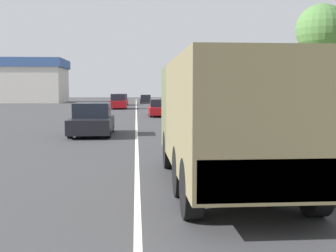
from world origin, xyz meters
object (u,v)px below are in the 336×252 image
Objects in this scene: car_third_ahead at (118,102)px; car_fourth_ahead at (122,100)px; car_nearest_ahead at (92,121)px; car_farthest_ahead at (146,99)px; car_second_ahead at (161,108)px; military_truck at (226,115)px.

car_fourth_ahead is (-0.02, 11.95, -0.03)m from car_third_ahead.
car_nearest_ahead reaches higher than car_farthest_ahead.
car_second_ahead is at bearing -89.27° from car_farthest_ahead.
car_nearest_ahead is at bearing 109.82° from military_truck.
military_truck is 25.54m from car_second_ahead.
car_fourth_ahead is (-4.03, 26.05, 0.10)m from car_second_ahead.
car_farthest_ahead is (-0.44, 34.61, 0.00)m from car_second_ahead.
car_farthest_ahead reaches higher than car_second_ahead.
car_nearest_ahead is at bearing -105.67° from car_second_ahead.
military_truck is 39.83m from car_third_ahead.
military_truck is at bearing -70.18° from car_nearest_ahead.
car_second_ahead is at bearing 89.85° from military_truck.
car_fourth_ahead is (0.02, 40.50, 0.05)m from car_nearest_ahead.
car_nearest_ahead is 0.87× the size of car_third_ahead.
military_truck is at bearing -85.60° from car_fourth_ahead.
car_second_ahead is 0.99× the size of car_fourth_ahead.
car_third_ahead is at bearing 89.91° from car_nearest_ahead.
car_nearest_ahead is 0.88× the size of car_second_ahead.
car_farthest_ahead is (3.62, 49.06, -0.05)m from car_nearest_ahead.
car_third_ahead is 20.82m from car_farthest_ahead.
car_fourth_ahead is at bearing -112.76° from car_farthest_ahead.
car_farthest_ahead is at bearing 90.73° from car_second_ahead.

